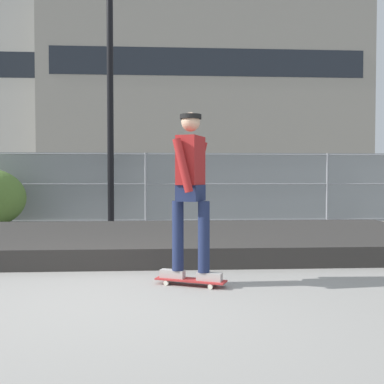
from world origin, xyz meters
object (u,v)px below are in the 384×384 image
at_px(street_lamp, 110,39).
at_px(parked_car_mid, 248,189).
at_px(skateboard, 191,280).
at_px(skater, 191,184).
at_px(parked_car_near, 37,189).

xyz_separation_m(street_lamp, parked_car_mid, (3.99, 2.79, -3.79)).
relative_size(skateboard, parked_car_mid, 0.18).
distance_m(skater, parked_car_near, 10.18).
bearing_deg(parked_car_near, skateboard, -65.48).
height_order(parked_car_near, parked_car_mid, same).
relative_size(parked_car_near, parked_car_mid, 0.98).
distance_m(skater, parked_car_mid, 9.58).
height_order(skateboard, street_lamp, street_lamp).
bearing_deg(skater, skateboard, -153.43).
bearing_deg(parked_car_mid, skater, -104.23).
relative_size(skater, street_lamp, 0.25).
xyz_separation_m(skateboard, parked_car_near, (-4.22, 9.26, 0.78)).
distance_m(skateboard, skater, 1.08).
height_order(skateboard, skater, skater).
bearing_deg(skateboard, parked_car_near, 114.52).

